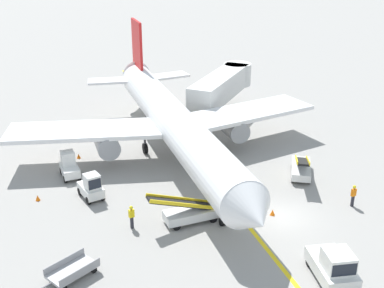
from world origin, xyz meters
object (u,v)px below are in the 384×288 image
baggage_tug_near_wing (69,166)px  baggage_cart_empty_trailing (72,270)px  jet_bridge (224,84)px  safety_cone_nose_right (273,212)px  belt_loader_forward_hold (190,212)px  belt_loader_aft_hold (301,167)px  baggage_tug_by_cargo_door (91,187)px  pushback_tug (334,266)px  safety_cone_wingtip_right (38,198)px  airliner (172,121)px  ground_crew_wing_walker (132,216)px  safety_cone_nose_left (196,135)px  safety_cone_wingtip_left (79,156)px  ground_crew_marshaller (353,195)px

baggage_tug_near_wing → baggage_cart_empty_trailing: 13.35m
jet_bridge → baggage_cart_empty_trailing: jet_bridge is taller
jet_bridge → safety_cone_nose_right: 21.65m
baggage_tug_near_wing → belt_loader_forward_hold: size_ratio=0.49×
safety_cone_nose_right → belt_loader_aft_hold: bearing=30.9°
belt_loader_forward_hold → belt_loader_aft_hold: size_ratio=1.13×
belt_loader_aft_hold → jet_bridge: bearing=78.6°
baggage_tug_by_cargo_door → pushback_tug: bearing=-62.9°
jet_bridge → safety_cone_wingtip_right: jet_bridge is taller
airliner → belt_loader_aft_hold: size_ratio=7.70×
baggage_cart_empty_trailing → ground_crew_wing_walker: ground_crew_wing_walker is taller
pushback_tug → ground_crew_wing_walker: (-7.46, 10.96, -0.08)m
baggage_tug_near_wing → safety_cone_nose_right: 16.91m
belt_loader_forward_hold → safety_cone_wingtip_right: bearing=134.2°
jet_bridge → baggage_cart_empty_trailing: size_ratio=3.11×
ground_crew_wing_walker → safety_cone_nose_left: (12.30, 11.64, -0.69)m
jet_bridge → baggage_tug_by_cargo_door: jet_bridge is taller
pushback_tug → safety_cone_nose_right: pushback_tug is taller
safety_cone_nose_left → safety_cone_wingtip_left: 11.67m
baggage_tug_by_cargo_door → safety_cone_nose_right: (10.08, -8.92, -0.71)m
airliner → safety_cone_wingtip_left: airliner is taller
pushback_tug → safety_cone_wingtip_left: 24.76m
airliner → baggage_cart_empty_trailing: 17.98m
baggage_tug_near_wing → safety_cone_wingtip_left: size_ratio=5.78×
airliner → safety_cone_wingtip_right: (-12.56, -1.79, -3.20)m
jet_bridge → ground_crew_wing_walker: jet_bridge is taller
baggage_tug_by_cargo_door → baggage_cart_empty_trailing: baggage_tug_by_cargo_door is taller
belt_loader_aft_hold → safety_cone_nose_right: 6.98m
belt_loader_forward_hold → safety_cone_nose_left: 15.57m
baggage_tug_near_wing → safety_cone_wingtip_left: (1.80, 3.10, -0.71)m
baggage_tug_by_cargo_door → baggage_tug_near_wing: bearing=93.1°
pushback_tug → ground_crew_marshaller: 9.22m
baggage_tug_near_wing → ground_crew_marshaller: size_ratio=1.50×
safety_cone_nose_right → safety_cone_wingtip_left: size_ratio=1.00×
safety_cone_nose_left → safety_cone_nose_right: 15.58m
baggage_tug_near_wing → belt_loader_forward_hold: belt_loader_forward_hold is taller
baggage_tug_by_cargo_door → belt_loader_aft_hold: belt_loader_aft_hold is taller
baggage_cart_empty_trailing → safety_cone_wingtip_right: (0.65, 10.06, -0.25)m
baggage_tug_near_wing → baggage_tug_by_cargo_door: (0.24, -4.46, 0.00)m
jet_bridge → safety_cone_nose_right: bearing=-115.3°
ground_crew_marshaller → safety_cone_nose_left: size_ratio=3.86×
baggage_tug_near_wing → ground_crew_wing_walker: bearing=-83.5°
safety_cone_wingtip_right → baggage_tug_near_wing: bearing=38.5°
baggage_tug_near_wing → ground_crew_wing_walker: size_ratio=1.50×
safety_cone_nose_left → baggage_tug_by_cargo_door: bearing=-154.3°
safety_cone_nose_left → safety_cone_nose_right: bearing=-101.4°
belt_loader_aft_hold → safety_cone_wingtip_right: (-19.65, 7.13, -0.56)m
baggage_cart_empty_trailing → ground_crew_wing_walker: 5.94m
ground_crew_wing_walker → pushback_tug: bearing=-55.8°
belt_loader_aft_hold → ground_crew_wing_walker: (-15.18, 0.05, 0.13)m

